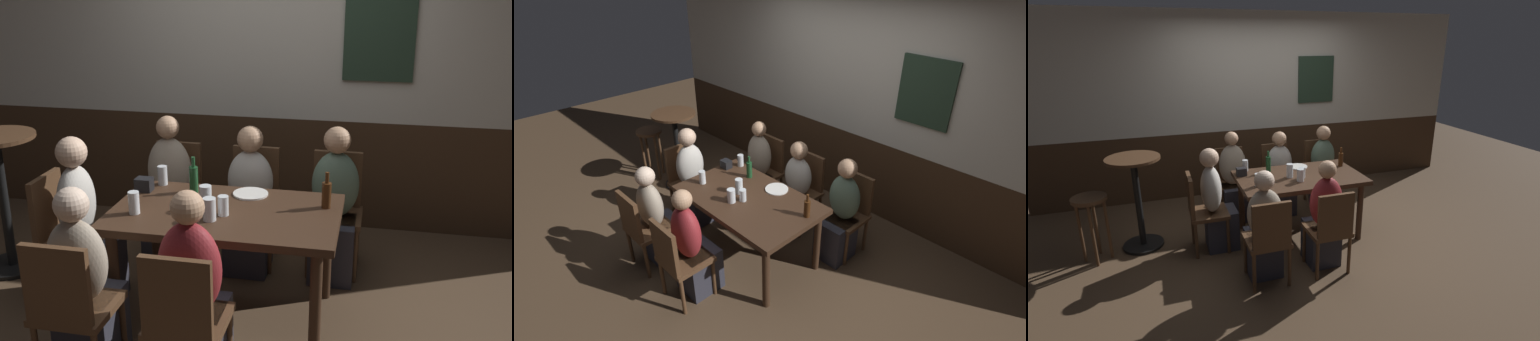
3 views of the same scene
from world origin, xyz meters
TOP-DOWN VIEW (x-y plane):
  - ground_plane at (0.00, 0.00)m, footprint 12.00×12.00m
  - wall_back at (0.01, 1.65)m, footprint 6.40×0.13m
  - dining_table at (0.00, 0.00)m, footprint 1.42×0.86m
  - chair_left_near at (-0.63, -0.85)m, footprint 0.40×0.40m
  - chair_head_west at (-1.13, 0.00)m, footprint 0.40×0.40m
  - chair_mid_far at (0.00, 0.85)m, footprint 0.40×0.40m
  - chair_right_far at (0.63, 0.85)m, footprint 0.40×0.40m
  - chair_left_far at (-0.63, 0.85)m, footprint 0.40×0.40m
  - chair_mid_near at (0.00, -0.85)m, footprint 0.40×0.40m
  - person_left_near at (-0.63, -0.68)m, footprint 0.34×0.37m
  - person_head_west at (-0.97, 0.00)m, footprint 0.37×0.34m
  - person_mid_far at (-0.00, 0.68)m, footprint 0.34×0.37m
  - person_right_far at (0.63, 0.68)m, footprint 0.34×0.37m
  - person_left_far at (-0.63, 0.68)m, footprint 0.34×0.37m
  - person_mid_near at (0.00, -0.68)m, footprint 0.34×0.37m
  - pint_glass_amber at (-0.05, -0.17)m, footprint 0.08×0.08m
  - pint_glass_pale at (-0.12, -0.01)m, footprint 0.08×0.08m
  - beer_glass_half at (-0.53, -0.16)m, footprint 0.07×0.07m
  - highball_clear at (-0.55, 0.37)m, footprint 0.07×0.07m
  - tumbler_water at (0.01, -0.08)m, footprint 0.07×0.07m
  - beer_bottle_green at (-0.29, 0.27)m, footprint 0.06×0.06m
  - beer_bottle_brown at (0.61, 0.17)m, footprint 0.06×0.06m
  - plate_white_large at (0.10, 0.30)m, footprint 0.23×0.23m
  - condiment_caddy at (-0.62, 0.22)m, footprint 0.11×0.09m
  - side_bar_table at (-1.77, 0.30)m, footprint 0.56×0.56m

SIDE VIEW (x-z plane):
  - ground_plane at x=0.00m, z-range 0.00..0.00m
  - person_mid_far at x=0.00m, z-range -0.09..1.01m
  - person_left_near at x=-0.63m, z-range -0.09..1.02m
  - person_right_far at x=0.63m, z-range -0.09..1.04m
  - person_mid_near at x=0.00m, z-range -0.09..1.04m
  - person_left_far at x=-0.63m, z-range -0.09..1.05m
  - person_head_west at x=-0.97m, z-range -0.09..1.07m
  - chair_left_near at x=-0.63m, z-range 0.06..0.94m
  - chair_head_west at x=-1.13m, z-range 0.06..0.94m
  - chair_mid_far at x=0.00m, z-range 0.06..0.94m
  - chair_right_far at x=0.63m, z-range 0.06..0.94m
  - chair_left_far at x=-0.63m, z-range 0.06..0.94m
  - chair_mid_near at x=0.00m, z-range 0.06..0.94m
  - side_bar_table at x=-1.77m, z-range 0.09..1.14m
  - dining_table at x=0.00m, z-range 0.28..1.02m
  - plate_white_large at x=0.10m, z-range 0.74..0.75m
  - condiment_caddy at x=-0.62m, z-range 0.74..0.83m
  - tumbler_water at x=0.01m, z-range 0.73..0.85m
  - highball_clear at x=-0.55m, z-range 0.73..0.87m
  - pint_glass_amber at x=-0.05m, z-range 0.73..0.87m
  - beer_glass_half at x=-0.53m, z-range 0.73..0.87m
  - pint_glass_pale at x=-0.12m, z-range 0.73..0.89m
  - beer_bottle_brown at x=0.61m, z-range 0.71..0.95m
  - beer_bottle_green at x=-0.29m, z-range 0.71..0.96m
  - wall_back at x=0.01m, z-range 0.00..2.60m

